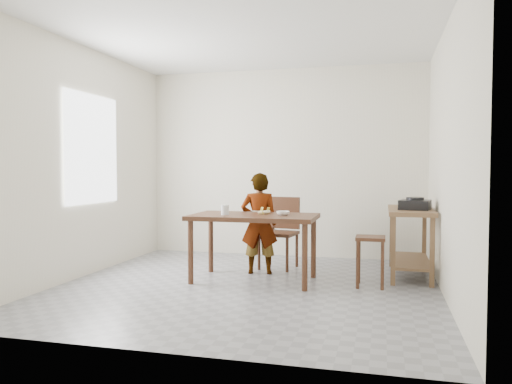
% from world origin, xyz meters
% --- Properties ---
extents(floor, '(4.00, 4.00, 0.04)m').
position_xyz_m(floor, '(0.00, 0.00, -0.02)').
color(floor, gray).
rests_on(floor, ground).
extents(ceiling, '(4.00, 4.00, 0.04)m').
position_xyz_m(ceiling, '(0.00, 0.00, 2.72)').
color(ceiling, white).
rests_on(ceiling, wall_back).
extents(wall_back, '(4.00, 0.04, 2.70)m').
position_xyz_m(wall_back, '(0.00, 2.02, 1.35)').
color(wall_back, '#EDE6CF').
rests_on(wall_back, ground).
extents(wall_front, '(4.00, 0.04, 2.70)m').
position_xyz_m(wall_front, '(0.00, -2.02, 1.35)').
color(wall_front, '#EDE6CF').
rests_on(wall_front, ground).
extents(wall_left, '(0.04, 4.00, 2.70)m').
position_xyz_m(wall_left, '(-2.02, 0.00, 1.35)').
color(wall_left, '#EDE6CF').
rests_on(wall_left, ground).
extents(wall_right, '(0.04, 4.00, 2.70)m').
position_xyz_m(wall_right, '(2.02, 0.00, 1.35)').
color(wall_right, '#EDE6CF').
rests_on(wall_right, ground).
extents(window_pane, '(0.02, 1.10, 1.30)m').
position_xyz_m(window_pane, '(-1.97, 0.20, 1.50)').
color(window_pane, white).
rests_on(window_pane, wall_left).
extents(dining_table, '(1.40, 0.80, 0.75)m').
position_xyz_m(dining_table, '(0.00, 0.30, 0.38)').
color(dining_table, '#422516').
rests_on(dining_table, floor).
extents(prep_counter, '(0.50, 1.20, 0.80)m').
position_xyz_m(prep_counter, '(1.72, 1.00, 0.40)').
color(prep_counter, brown).
rests_on(prep_counter, floor).
extents(child, '(0.49, 0.37, 1.22)m').
position_xyz_m(child, '(-0.04, 0.70, 0.61)').
color(child, white).
rests_on(child, floor).
extents(dining_chair, '(0.50, 0.50, 0.90)m').
position_xyz_m(dining_chair, '(0.12, 1.06, 0.45)').
color(dining_chair, '#422516').
rests_on(dining_chair, floor).
extents(stool, '(0.31, 0.31, 0.54)m').
position_xyz_m(stool, '(1.28, 0.34, 0.27)').
color(stool, '#422516').
rests_on(stool, floor).
extents(glass_tumbler, '(0.09, 0.09, 0.11)m').
position_xyz_m(glass_tumbler, '(-0.31, 0.20, 0.81)').
color(glass_tumbler, white).
rests_on(glass_tumbler, dining_table).
extents(small_bowl, '(0.16, 0.16, 0.05)m').
position_xyz_m(small_bowl, '(0.33, 0.30, 0.77)').
color(small_bowl, white).
rests_on(small_bowl, dining_table).
extents(banana, '(0.18, 0.15, 0.06)m').
position_xyz_m(banana, '(0.10, 0.38, 0.78)').
color(banana, '#F3E155').
rests_on(banana, dining_table).
extents(serving_bowl, '(0.25, 0.25, 0.05)m').
position_xyz_m(serving_bowl, '(1.76, 1.45, 0.82)').
color(serving_bowl, white).
rests_on(serving_bowl, prep_counter).
extents(gas_burner, '(0.38, 0.38, 0.11)m').
position_xyz_m(gas_burner, '(1.76, 0.84, 0.85)').
color(gas_burner, black).
rests_on(gas_burner, prep_counter).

